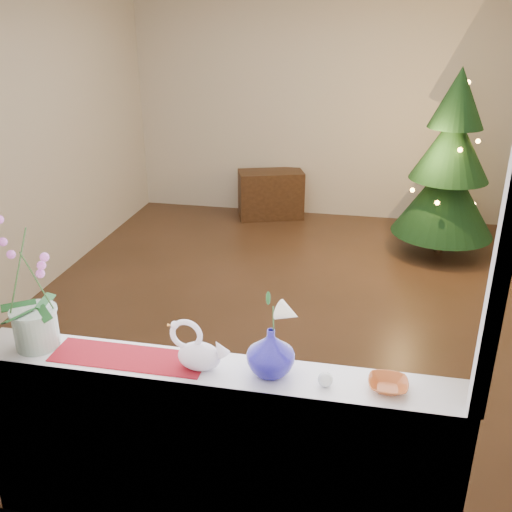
{
  "coord_description": "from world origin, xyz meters",
  "views": [
    {
      "loc": [
        0.61,
        -4.38,
        2.34
      ],
      "look_at": [
        0.01,
        -1.4,
        1.04
      ],
      "focal_mm": 40.0,
      "sensor_mm": 36.0,
      "label": 1
    }
  ],
  "objects_px": {
    "orchid_pot": "(28,285)",
    "swan": "(199,346)",
    "paperweight": "(325,379)",
    "side_table": "(271,194)",
    "blue_vase": "(271,349)",
    "amber_dish": "(388,386)",
    "xmas_tree": "(450,165)"
  },
  "relations": [
    {
      "from": "swan",
      "to": "paperweight",
      "type": "height_order",
      "value": "swan"
    },
    {
      "from": "swan",
      "to": "xmas_tree",
      "type": "distance_m",
      "value": 4.14
    },
    {
      "from": "swan",
      "to": "blue_vase",
      "type": "xyz_separation_m",
      "value": [
        0.31,
        0.02,
        0.01
      ]
    },
    {
      "from": "orchid_pot",
      "to": "swan",
      "type": "distance_m",
      "value": 0.81
    },
    {
      "from": "orchid_pot",
      "to": "paperweight",
      "type": "bearing_deg",
      "value": -2.04
    },
    {
      "from": "orchid_pot",
      "to": "xmas_tree",
      "type": "xyz_separation_m",
      "value": [
        2.23,
        3.85,
        -0.29
      ]
    },
    {
      "from": "orchid_pot",
      "to": "side_table",
      "type": "height_order",
      "value": "orchid_pot"
    },
    {
      "from": "blue_vase",
      "to": "side_table",
      "type": "height_order",
      "value": "blue_vase"
    },
    {
      "from": "side_table",
      "to": "paperweight",
      "type": "bearing_deg",
      "value": -96.01
    },
    {
      "from": "paperweight",
      "to": "side_table",
      "type": "bearing_deg",
      "value": 102.69
    },
    {
      "from": "blue_vase",
      "to": "side_table",
      "type": "distance_m",
      "value": 4.74
    },
    {
      "from": "blue_vase",
      "to": "swan",
      "type": "bearing_deg",
      "value": -175.77
    },
    {
      "from": "amber_dish",
      "to": "xmas_tree",
      "type": "distance_m",
      "value": 3.93
    },
    {
      "from": "blue_vase",
      "to": "amber_dish",
      "type": "distance_m",
      "value": 0.5
    },
    {
      "from": "orchid_pot",
      "to": "blue_vase",
      "type": "xyz_separation_m",
      "value": [
        1.09,
        -0.0,
        -0.19
      ]
    },
    {
      "from": "amber_dish",
      "to": "xmas_tree",
      "type": "xyz_separation_m",
      "value": [
        0.65,
        3.87,
        0.01
      ]
    },
    {
      "from": "swan",
      "to": "amber_dish",
      "type": "height_order",
      "value": "swan"
    },
    {
      "from": "orchid_pot",
      "to": "xmas_tree",
      "type": "height_order",
      "value": "xmas_tree"
    },
    {
      "from": "blue_vase",
      "to": "paperweight",
      "type": "xyz_separation_m",
      "value": [
        0.24,
        -0.04,
        -0.09
      ]
    },
    {
      "from": "orchid_pot",
      "to": "swan",
      "type": "bearing_deg",
      "value": -2.01
    },
    {
      "from": "blue_vase",
      "to": "side_table",
      "type": "xyz_separation_m",
      "value": [
        -0.81,
        4.61,
        -0.75
      ]
    },
    {
      "from": "swan",
      "to": "side_table",
      "type": "bearing_deg",
      "value": 111.49
    },
    {
      "from": "xmas_tree",
      "to": "amber_dish",
      "type": "bearing_deg",
      "value": -99.48
    },
    {
      "from": "side_table",
      "to": "orchid_pot",
      "type": "bearing_deg",
      "value": -112.21
    },
    {
      "from": "paperweight",
      "to": "swan",
      "type": "bearing_deg",
      "value": 177.91
    },
    {
      "from": "orchid_pot",
      "to": "blue_vase",
      "type": "distance_m",
      "value": 1.11
    },
    {
      "from": "blue_vase",
      "to": "amber_dish",
      "type": "bearing_deg",
      "value": -1.73
    },
    {
      "from": "amber_dish",
      "to": "side_table",
      "type": "relative_size",
      "value": 0.18
    },
    {
      "from": "side_table",
      "to": "blue_vase",
      "type": "bearing_deg",
      "value": -98.73
    },
    {
      "from": "amber_dish",
      "to": "orchid_pot",
      "type": "bearing_deg",
      "value": 179.29
    },
    {
      "from": "swan",
      "to": "side_table",
      "type": "height_order",
      "value": "swan"
    },
    {
      "from": "swan",
      "to": "orchid_pot",
      "type": "bearing_deg",
      "value": -166.71
    }
  ]
}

